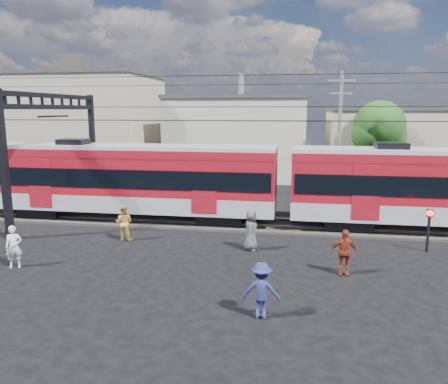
{
  "coord_description": "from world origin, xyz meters",
  "views": [
    {
      "loc": [
        3.27,
        -14.53,
        6.04
      ],
      "look_at": [
        0.03,
        5.0,
        2.31
      ],
      "focal_mm": 35.0,
      "sensor_mm": 36.0,
      "label": 1
    }
  ],
  "objects_px": {
    "pedestrian_c": "(261,290)",
    "crossing_signal": "(429,222)",
    "commuter_train": "(133,177)",
    "pedestrian_a": "(14,247)"
  },
  "relations": [
    {
      "from": "pedestrian_c",
      "to": "crossing_signal",
      "type": "height_order",
      "value": "crossing_signal"
    },
    {
      "from": "commuter_train",
      "to": "crossing_signal",
      "type": "relative_size",
      "value": 26.58
    },
    {
      "from": "commuter_train",
      "to": "pedestrian_c",
      "type": "relative_size",
      "value": 29.53
    },
    {
      "from": "pedestrian_c",
      "to": "crossing_signal",
      "type": "xyz_separation_m",
      "value": [
        6.58,
        7.27,
        0.46
      ]
    },
    {
      "from": "commuter_train",
      "to": "pedestrian_c",
      "type": "bearing_deg",
      "value": -53.12
    },
    {
      "from": "pedestrian_a",
      "to": "crossing_signal",
      "type": "bearing_deg",
      "value": -11.06
    },
    {
      "from": "commuter_train",
      "to": "pedestrian_a",
      "type": "height_order",
      "value": "commuter_train"
    },
    {
      "from": "commuter_train",
      "to": "crossing_signal",
      "type": "height_order",
      "value": "commuter_train"
    },
    {
      "from": "pedestrian_c",
      "to": "pedestrian_a",
      "type": "bearing_deg",
      "value": -14.51
    },
    {
      "from": "commuter_train",
      "to": "pedestrian_c",
      "type": "distance_m",
      "value": 13.25
    }
  ]
}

